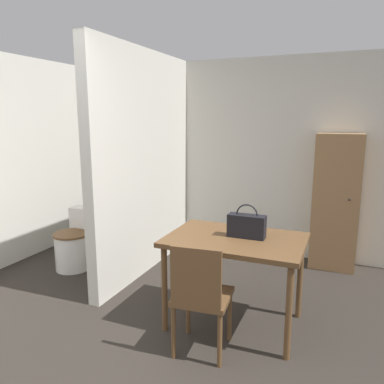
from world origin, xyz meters
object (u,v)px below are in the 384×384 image
Objects in this scene: toilet at (75,244)px; handbag at (247,225)px; wooden_chair at (200,294)px; wooden_cabinet at (336,202)px; dining_table at (235,248)px.

handbag is (2.18, -0.43, 0.60)m from toilet.
handbag is (0.19, 0.56, 0.40)m from wooden_chair.
wooden_cabinet reaches higher than handbag.
dining_table is 0.21m from handbag.
dining_table is 1.28× the size of wooden_chair.
wooden_chair is at bearing -26.47° from toilet.
wooden_cabinet is (0.84, 2.19, 0.31)m from wooden_chair.
toilet is (-2.10, 0.48, -0.41)m from dining_table.
toilet is at bearing 167.27° from dining_table.
handbag is at bearing -111.70° from wooden_cabinet.
toilet is 0.43× the size of wooden_cabinet.
wooden_chair is at bearing -110.94° from wooden_cabinet.
toilet is at bearing 168.91° from handbag.
toilet is (-1.99, 0.99, -0.20)m from wooden_chair.
dining_table is at bearing 72.36° from wooden_chair.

